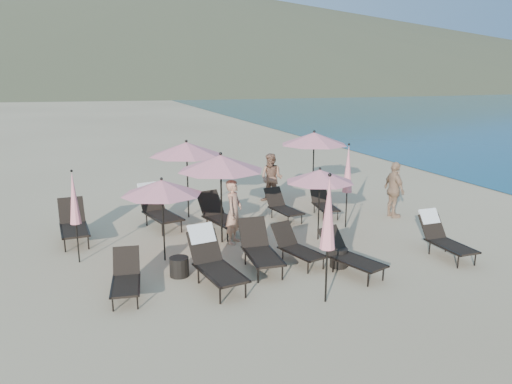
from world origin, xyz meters
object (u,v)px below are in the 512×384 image
object	(u,v)px
umbrella_open_2	(320,176)
umbrella_closed_1	(348,169)
umbrella_open_0	(162,187)
umbrella_open_4	(314,139)
lounger_10	(323,203)
lounger_3	(296,246)
umbrella_closed_2	(74,199)
lounger_6	(73,223)
beachgoer_a	(234,212)
beachgoer_b	(272,178)
lounger_8	(220,215)
umbrella_open_1	(221,163)
lounger_9	(282,206)
lounger_7	(157,207)
beachgoer_c	(394,190)
lounger_1	(213,260)
side_table_0	(179,267)
lounger_2	(260,248)
lounger_0	(126,277)
side_table_1	(339,258)
umbrella_closed_0	(328,214)
lounger_4	(349,255)
lounger_5	(443,236)
umbrella_open_3	(187,149)

from	to	relation	value
umbrella_open_2	umbrella_closed_1	bearing A→B (deg)	29.00
umbrella_open_0	umbrella_open_4	distance (m)	7.15
lounger_10	umbrella_closed_1	distance (m)	1.97
lounger_3	umbrella_closed_2	bearing A→B (deg)	144.91
lounger_6	beachgoer_a	xyz separation A→B (m)	(4.04, -1.65, 0.37)
beachgoer_b	lounger_8	bearing A→B (deg)	-88.92
lounger_8	umbrella_open_4	bearing A→B (deg)	14.70
umbrella_open_1	lounger_9	bearing A→B (deg)	31.66
lounger_6	umbrella_open_2	size ratio (longest dim) A/B	0.92
lounger_6	lounger_8	distance (m)	4.01
lounger_7	beachgoer_c	distance (m)	7.33
lounger_1	umbrella_open_1	world-z (taller)	umbrella_open_1
side_table_0	lounger_2	bearing A→B (deg)	-4.60
lounger_0	lounger_2	xyz separation A→B (m)	(3.09, 0.47, 0.08)
side_table_0	beachgoer_b	size ratio (longest dim) A/B	0.25
umbrella_open_1	beachgoer_c	size ratio (longest dim) A/B	1.39
umbrella_closed_2	umbrella_open_1	bearing A→B (deg)	3.59
lounger_10	side_table_1	distance (m)	4.44
lounger_3	umbrella_closed_0	size ratio (longest dim) A/B	0.61
lounger_10	umbrella_open_4	xyz separation A→B (m)	(0.44, 1.68, 1.84)
lounger_4	lounger_5	bearing A→B (deg)	-14.20
lounger_10	umbrella_open_4	bearing A→B (deg)	83.86
lounger_10	beachgoer_c	size ratio (longest dim) A/B	0.88
lounger_10	umbrella_open_1	distance (m)	4.46
lounger_2	lounger_10	distance (m)	4.94
lounger_3	side_table_0	distance (m)	2.83
umbrella_open_0	beachgoer_c	xyz separation A→B (m)	(7.44, 1.28, -0.94)
beachgoer_c	umbrella_closed_1	bearing A→B (deg)	106.78
lounger_5	umbrella_closed_2	size ratio (longest dim) A/B	0.73
lounger_5	lounger_10	bearing A→B (deg)	104.16
side_table_0	umbrella_open_3	bearing A→B (deg)	75.05
umbrella_open_2	lounger_5	bearing A→B (deg)	-42.17
umbrella_open_3	lounger_7	bearing A→B (deg)	-151.27
umbrella_closed_2	umbrella_open_0	bearing A→B (deg)	-16.21
side_table_1	beachgoer_c	xyz separation A→B (m)	(3.66, 3.10, 0.66)
lounger_8	lounger_10	xyz separation A→B (m)	(3.60, 0.57, -0.10)
umbrella_closed_1	lounger_9	bearing A→B (deg)	134.91
side_table_1	beachgoer_c	world-z (taller)	beachgoer_c
lounger_6	lounger_9	xyz separation A→B (m)	(6.13, -0.03, -0.07)
lounger_0	lounger_1	bearing A→B (deg)	6.29
umbrella_open_4	umbrella_closed_0	xyz separation A→B (m)	(-3.31, -7.32, -0.41)
umbrella_open_0	lounger_4	bearing A→B (deg)	-30.19
umbrella_open_2	side_table_0	size ratio (longest dim) A/B	4.59
side_table_1	beachgoer_c	distance (m)	4.84
umbrella_closed_1	umbrella_closed_2	size ratio (longest dim) A/B	1.10
umbrella_open_0	umbrella_closed_2	xyz separation A→B (m)	(-1.97, 0.57, -0.24)
lounger_8	umbrella_open_2	bearing A→B (deg)	-48.34
lounger_10	umbrella_open_4	world-z (taller)	umbrella_open_4
lounger_3	beachgoer_b	bearing A→B (deg)	59.17
lounger_4	lounger_10	size ratio (longest dim) A/B	1.12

